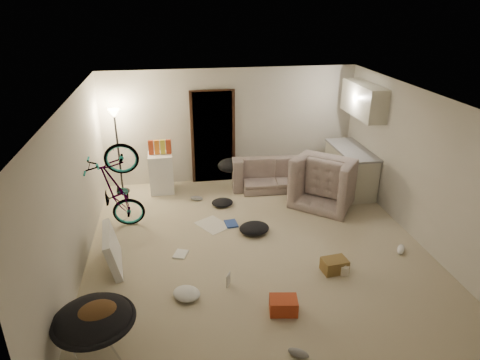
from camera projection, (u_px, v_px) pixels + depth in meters
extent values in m
cube|color=#B9AB8E|center=(257.00, 248.00, 7.16)|extent=(5.50, 6.00, 0.02)
cube|color=white|center=(260.00, 99.00, 6.15)|extent=(5.50, 6.00, 0.02)
cube|color=beige|center=(231.00, 126.00, 9.38)|extent=(5.50, 0.02, 2.50)
cube|color=beige|center=(325.00, 307.00, 3.93)|extent=(5.50, 0.02, 2.50)
cube|color=beige|center=(73.00, 191.00, 6.24)|extent=(0.02, 6.00, 2.50)
cube|color=beige|center=(422.00, 168.00, 7.07)|extent=(0.02, 6.00, 2.50)
cube|color=black|center=(213.00, 137.00, 9.38)|extent=(0.85, 0.10, 2.04)
cube|color=#361F13|center=(213.00, 138.00, 9.35)|extent=(0.97, 0.04, 2.10)
cylinder|color=black|center=(123.00, 191.00, 9.18)|extent=(0.28, 0.28, 0.03)
cylinder|color=black|center=(119.00, 155.00, 8.85)|extent=(0.04, 0.04, 1.70)
cone|color=#FFE0A5|center=(114.00, 113.00, 8.51)|extent=(0.24, 0.24, 0.18)
cube|color=beige|center=(350.00, 170.00, 9.15)|extent=(0.60, 1.50, 0.88)
cube|color=gray|center=(352.00, 150.00, 8.97)|extent=(0.64, 1.54, 0.04)
cube|color=beige|center=(364.00, 100.00, 8.57)|extent=(0.38, 1.40, 0.65)
imported|color=#3B423A|center=(274.00, 174.00, 9.39)|extent=(1.89, 0.83, 0.54)
imported|color=#3B423A|center=(329.00, 184.00, 8.64)|extent=(1.55, 1.53, 0.76)
imported|color=black|center=(119.00, 207.00, 7.56)|extent=(1.70, 0.75, 0.98)
imported|color=#A43518|center=(227.00, 288.00, 6.15)|extent=(0.25, 0.23, 0.02)
cube|color=white|center=(161.00, 173.00, 9.06)|extent=(0.50, 0.50, 0.84)
cube|color=#A43518|center=(151.00, 147.00, 8.80)|extent=(0.10, 0.08, 0.30)
cube|color=orange|center=(157.00, 147.00, 8.82)|extent=(0.11, 0.08, 0.30)
cube|color=gold|center=(163.00, 147.00, 8.84)|extent=(0.10, 0.07, 0.30)
cube|color=#A43518|center=(169.00, 147.00, 8.86)|extent=(0.11, 0.09, 0.30)
cylinder|color=silver|center=(97.00, 338.00, 4.96)|extent=(0.63, 0.63, 0.44)
ellipsoid|color=black|center=(94.00, 320.00, 4.86)|extent=(0.88, 0.88, 0.37)
torus|color=black|center=(94.00, 320.00, 4.86)|extent=(0.95, 0.95, 0.07)
ellipsoid|color=brown|center=(97.00, 314.00, 4.79)|extent=(0.60, 0.55, 0.22)
ellipsoid|color=black|center=(231.00, 165.00, 9.14)|extent=(0.61, 0.52, 0.28)
cube|color=silver|center=(112.00, 249.00, 6.54)|extent=(0.34, 0.95, 0.62)
cube|color=brown|center=(334.00, 265.00, 6.50)|extent=(0.40, 0.30, 0.21)
cube|color=#A43518|center=(283.00, 305.00, 5.66)|extent=(0.40, 0.32, 0.21)
cylinder|color=silver|center=(344.00, 270.00, 6.45)|extent=(0.15, 0.15, 0.15)
cone|color=silver|center=(345.00, 264.00, 6.41)|extent=(0.08, 0.08, 0.07)
cube|color=silver|center=(213.00, 225.00, 7.86)|extent=(0.70, 0.74, 0.01)
cube|color=#2A4597|center=(231.00, 224.00, 7.87)|extent=(0.24, 0.31, 0.03)
cube|color=silver|center=(181.00, 254.00, 6.95)|extent=(0.28, 0.31, 0.02)
ellipsoid|color=#2A4597|center=(264.00, 182.00, 9.54)|extent=(0.31, 0.23, 0.11)
ellipsoid|color=slate|center=(197.00, 198.00, 8.78)|extent=(0.28, 0.19, 0.10)
ellipsoid|color=slate|center=(298.00, 353.00, 4.98)|extent=(0.27, 0.23, 0.10)
ellipsoid|color=white|center=(401.00, 249.00, 7.01)|extent=(0.26, 0.30, 0.11)
ellipsoid|color=black|center=(254.00, 228.00, 7.57)|extent=(0.60, 0.54, 0.17)
ellipsoid|color=black|center=(222.00, 202.00, 8.56)|extent=(0.45, 0.39, 0.13)
ellipsoid|color=silver|center=(187.00, 294.00, 5.95)|extent=(0.53, 0.52, 0.12)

